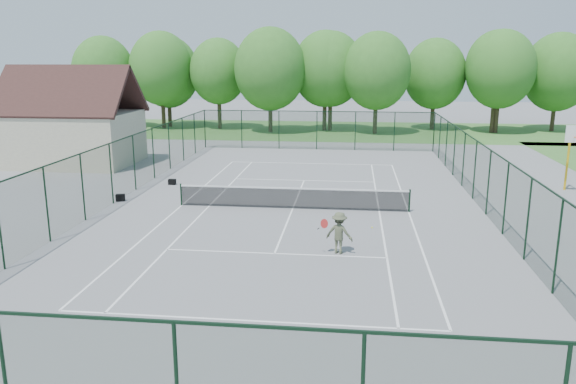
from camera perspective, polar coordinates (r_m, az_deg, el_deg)
name	(u,v)px	position (r m, az deg, el deg)	size (l,w,h in m)	color
ground	(293,209)	(26.97, 0.48, -1.70)	(140.00, 140.00, 0.00)	gray
grass_far	(324,130)	(56.40, 3.71, 6.27)	(80.00, 16.00, 0.01)	#477D34
court_lines	(293,209)	(26.97, 0.48, -1.69)	(11.05, 23.85, 0.01)	white
tennis_net	(293,197)	(26.83, 0.48, -0.51)	(11.08, 0.08, 1.10)	black
fence_enclosure	(293,177)	(26.61, 0.49, 1.54)	(18.05, 36.05, 3.02)	#15311C
utility_building	(72,118)	(40.67, -21.11, 7.03)	(8.60, 6.27, 6.63)	beige
tree_line_far	(325,69)	(55.96, 3.80, 12.37)	(39.40, 6.40, 9.70)	#3E3020
basketball_goal	(573,145)	(33.45, 26.99, 4.30)	(1.20, 1.43, 3.65)	gold
sports_bag_a	(120,198)	(29.60, -16.66, -0.55)	(0.44, 0.26, 0.35)	black
sports_bag_b	(172,182)	(32.71, -11.69, 1.02)	(0.41, 0.25, 0.32)	black
tennis_player	(339,233)	(20.79, 5.23, -4.15)	(2.12, 0.86, 1.57)	#4F553C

